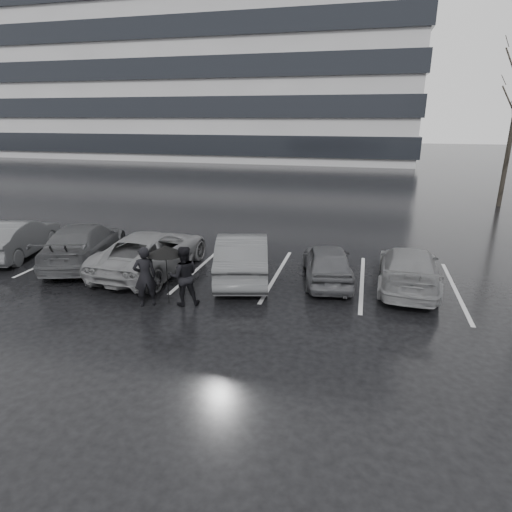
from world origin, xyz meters
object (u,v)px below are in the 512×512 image
Objects in this scene: car_east at (409,268)px; car_west_b at (152,251)px; pedestrian_left at (145,276)px; tree_north at (512,132)px; car_west_d at (17,238)px; pedestrian_right at (184,276)px; car_main at (327,263)px; car_west_c at (84,243)px; car_west_a at (243,255)px.

car_west_b is at bearing 7.15° from car_east.
tree_north is at bearing -161.47° from pedestrian_left.
car_west_d is 8.34m from pedestrian_right.
car_west_d is (-11.65, -0.26, 0.08)m from car_main.
car_west_b is 2.93× the size of pedestrian_right.
car_west_c is at bearing 166.05° from car_west_d.
car_west_d is at bearing -17.97° from car_west_c.
car_east is at bearing 170.36° from car_west_a.
car_west_a reaches higher than car_west_d.
car_west_b is (-5.88, -0.53, 0.08)m from car_main.
car_west_b is 2.86m from pedestrian_left.
car_west_c is 2.86× the size of pedestrian_left.
tree_north is (13.46, 17.83, 3.39)m from pedestrian_left.
car_west_a is at bearing -159.78° from pedestrian_left.
car_west_a is 5.23m from car_east.
pedestrian_left is 22.59m from tree_north.
car_west_d is at bearing -0.12° from car_west_b.
pedestrian_left is at bearing 116.13° from car_west_b.
pedestrian_right reaches higher than car_west_a.
car_west_a is at bearing -3.59° from car_main.
pedestrian_left reaches higher than car_main.
car_west_c is 4.88m from pedestrian_left.
pedestrian_right is 21.75m from tree_north.
car_west_d is at bearing 4.32° from car_east.
car_west_d is at bearing -143.73° from tree_north.
tree_north reaches higher than car_main.
car_east is (2.48, 0.10, 0.01)m from car_main.
pedestrian_left is (-2.00, -2.82, 0.11)m from car_west_a.
car_east is (5.21, 0.43, -0.12)m from car_west_a.
car_west_d reaches higher than car_main.
car_west_b is at bearing -100.82° from pedestrian_left.
pedestrian_left is at bearing 27.09° from car_east.
pedestrian_right is (2.16, -2.29, 0.16)m from car_west_b.
pedestrian_left is (3.96, -2.84, 0.15)m from car_west_c.
car_east is 2.50× the size of pedestrian_left.
car_main is 2.12× the size of pedestrian_right.
car_east is at bearing 164.86° from car_west_c.
pedestrian_right is at bearing 163.32° from pedestrian_left.
car_east is 7.91m from pedestrian_left.
car_west_b is at bearing -72.17° from pedestrian_right.
tree_north is at bearing -110.32° from car_east.
car_west_c is at bearing -139.29° from tree_north.
car_west_c is at bearing -70.09° from pedestrian_left.
car_main is at bearing 172.46° from car_west_a.
car_west_a is (-2.73, -0.33, 0.13)m from car_main.
car_east is 2.52× the size of pedestrian_right.
car_west_d is 25.52m from tree_north.
car_west_d is 7.50m from pedestrian_left.
pedestrian_right is (-0.99, -2.49, 0.11)m from car_west_a.
car_west_d is at bearing -57.06° from pedestrian_left.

